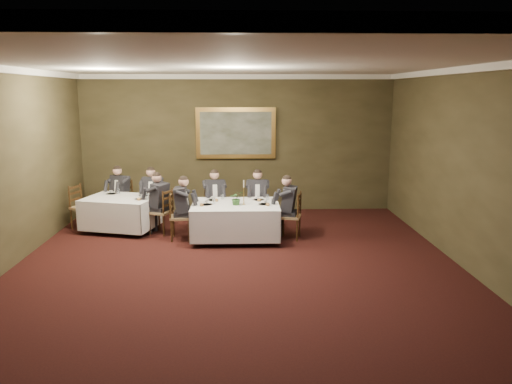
{
  "coord_description": "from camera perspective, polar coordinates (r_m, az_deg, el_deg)",
  "views": [
    {
      "loc": [
        0.06,
        -7.88,
        3.06
      ],
      "look_at": [
        0.37,
        1.63,
        1.15
      ],
      "focal_mm": 35.0,
      "sensor_mm": 36.0,
      "label": 1
    }
  ],
  "objects": [
    {
      "name": "chair_sec_backright",
      "position": [
        12.09,
        -11.64,
        -2.17
      ],
      "size": [
        0.48,
        0.46,
        1.0
      ],
      "rotation": [
        0.0,
        0.0,
        3.04
      ],
      "color": "olive",
      "rests_on": "ground"
    },
    {
      "name": "front_wall",
      "position": [
        3.17,
        -2.82,
        -13.06
      ],
      "size": [
        8.0,
        0.1,
        3.5
      ],
      "primitive_type": "cube",
      "color": "#322D19",
      "rests_on": "ground"
    },
    {
      "name": "diner_sec_backright",
      "position": [
        12.03,
        -11.7,
        -1.13
      ],
      "size": [
        0.45,
        0.52,
        1.35
      ],
      "rotation": [
        0.0,
        0.0,
        3.04
      ],
      "color": "black",
      "rests_on": "chair_sec_backright"
    },
    {
      "name": "right_wall",
      "position": [
        8.91,
        24.41,
        1.88
      ],
      "size": [
        0.1,
        10.0,
        3.5
      ],
      "primitive_type": "cube",
      "color": "#322D19",
      "rests_on": "ground"
    },
    {
      "name": "chair_sec_backleft",
      "position": [
        12.45,
        -15.06,
        -1.94
      ],
      "size": [
        0.59,
        0.58,
        1.0
      ],
      "rotation": [
        0.0,
        0.0,
        2.65
      ],
      "color": "olive",
      "rests_on": "ground"
    },
    {
      "name": "table_second",
      "position": [
        11.55,
        -15.15,
        -2.12
      ],
      "size": [
        1.79,
        1.54,
        0.67
      ],
      "rotation": [
        0.0,
        0.0,
        -0.26
      ],
      "color": "black",
      "rests_on": "ground"
    },
    {
      "name": "chair_main_endleft",
      "position": [
        10.65,
        -8.63,
        -3.89
      ],
      "size": [
        0.43,
        0.45,
        1.0
      ],
      "rotation": [
        0.0,
        0.0,
        -1.56
      ],
      "color": "olive",
      "rests_on": "ground"
    },
    {
      "name": "diner_main_backleft",
      "position": [
        11.44,
        -4.76,
        -1.56
      ],
      "size": [
        0.47,
        0.54,
        1.35
      ],
      "rotation": [
        0.0,
        0.0,
        3.31
      ],
      "color": "black",
      "rests_on": "chair_main_backleft"
    },
    {
      "name": "chair_main_backright",
      "position": [
        11.49,
        0.19,
        -2.64
      ],
      "size": [
        0.47,
        0.45,
        1.0
      ],
      "rotation": [
        0.0,
        0.0,
        3.07
      ],
      "color": "olive",
      "rests_on": "ground"
    },
    {
      "name": "chair_main_backleft",
      "position": [
        11.5,
        -4.75,
        -2.66
      ],
      "size": [
        0.5,
        0.49,
        1.0
      ],
      "rotation": [
        0.0,
        0.0,
        3.31
      ],
      "color": "olive",
      "rests_on": "ground"
    },
    {
      "name": "diner_main_backright",
      "position": [
        11.43,
        0.19,
        -1.54
      ],
      "size": [
        0.44,
        0.51,
        1.35
      ],
      "rotation": [
        0.0,
        0.0,
        3.07
      ],
      "color": "black",
      "rests_on": "chair_main_backright"
    },
    {
      "name": "chair_main_endright",
      "position": [
        10.62,
        3.97,
        -3.84
      ],
      "size": [
        0.52,
        0.53,
        1.0
      ],
      "rotation": [
        0.0,
        0.0,
        1.32
      ],
      "color": "olive",
      "rests_on": "ground"
    },
    {
      "name": "place_setting_table_main",
      "position": [
        10.87,
        -4.66,
        -0.72
      ],
      "size": [
        0.33,
        0.31,
        0.14
      ],
      "color": "white",
      "rests_on": "table_main"
    },
    {
      "name": "chair_sec_endleft",
      "position": [
        12.07,
        -19.17,
        -2.59
      ],
      "size": [
        0.56,
        0.57,
        1.0
      ],
      "rotation": [
        0.0,
        0.0,
        -1.98
      ],
      "color": "olive",
      "rests_on": "ground"
    },
    {
      "name": "candlestick",
      "position": [
        10.35,
        -1.41,
        -0.38
      ],
      "size": [
        0.08,
        0.08,
        0.53
      ],
      "color": "gold",
      "rests_on": "table_main"
    },
    {
      "name": "diner_sec_backleft",
      "position": [
        12.39,
        -15.15,
        -0.92
      ],
      "size": [
        0.58,
        0.61,
        1.35
      ],
      "rotation": [
        0.0,
        0.0,
        2.65
      ],
      "color": "black",
      "rests_on": "chair_sec_backleft"
    },
    {
      "name": "place_setting_table_second",
      "position": [
        11.96,
        -15.97,
        -0.01
      ],
      "size": [
        0.33,
        0.31,
        0.14
      ],
      "color": "white",
      "rests_on": "table_second"
    },
    {
      "name": "table_main",
      "position": [
        10.53,
        -2.35,
        -3.02
      ],
      "size": [
        1.84,
        1.41,
        0.67
      ],
      "rotation": [
        0.0,
        0.0,
        -0.01
      ],
      "color": "black",
      "rests_on": "ground"
    },
    {
      "name": "ceiling",
      "position": [
        7.9,
        -2.37,
        14.54
      ],
      "size": [
        8.0,
        10.0,
        0.1
      ],
      "primitive_type": "cube",
      "color": "silver",
      "rests_on": "back_wall"
    },
    {
      "name": "back_wall",
      "position": [
        12.95,
        -2.14,
        5.53
      ],
      "size": [
        8.0,
        0.1,
        3.5
      ],
      "primitive_type": "cube",
      "color": "#322D19",
      "rests_on": "ground"
    },
    {
      "name": "painting",
      "position": [
        12.86,
        -2.32,
        6.74
      ],
      "size": [
        2.04,
        0.09,
        1.3
      ],
      "color": "#E1AC52",
      "rests_on": "back_wall"
    },
    {
      "name": "diner_main_endright",
      "position": [
        10.56,
        3.92,
        -2.64
      ],
      "size": [
        0.57,
        0.51,
        1.35
      ],
      "rotation": [
        0.0,
        0.0,
        1.32
      ],
      "color": "black",
      "rests_on": "chair_main_endright"
    },
    {
      "name": "crown_molding",
      "position": [
        7.89,
        -2.37,
        14.1
      ],
      "size": [
        8.0,
        10.0,
        0.12
      ],
      "color": "white",
      "rests_on": "back_wall"
    },
    {
      "name": "diner_main_endleft",
      "position": [
        10.6,
        -8.6,
        -2.7
      ],
      "size": [
        0.49,
        0.42,
        1.35
      ],
      "rotation": [
        0.0,
        0.0,
        -1.56
      ],
      "color": "black",
      "rests_on": "chair_main_endleft"
    },
    {
      "name": "chair_sec_endright",
      "position": [
        11.16,
        -10.72,
        -3.26
      ],
      "size": [
        0.57,
        0.58,
        1.0
      ],
      "rotation": [
        0.0,
        0.0,
        1.14
      ],
      "color": "olive",
      "rests_on": "ground"
    },
    {
      "name": "centerpiece",
      "position": [
        10.32,
        -2.24,
        -0.64
      ],
      "size": [
        0.31,
        0.28,
        0.31
      ],
      "primitive_type": "imported",
      "rotation": [
        0.0,
        0.0,
        0.14
      ],
      "color": "#2D5926",
      "rests_on": "table_main"
    },
    {
      "name": "ground",
      "position": [
        8.46,
        -2.18,
        -9.87
      ],
      "size": [
        10.0,
        10.0,
        0.0
      ],
      "primitive_type": "plane",
      "color": "black",
      "rests_on": "ground"
    },
    {
      "name": "diner_sec_endright",
      "position": [
        11.12,
        -10.81,
        -2.11
      ],
      "size": [
        0.6,
        0.56,
        1.35
      ],
      "rotation": [
        0.0,
        0.0,
        1.14
      ],
      "color": "black",
      "rests_on": "chair_sec_endright"
    }
  ]
}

